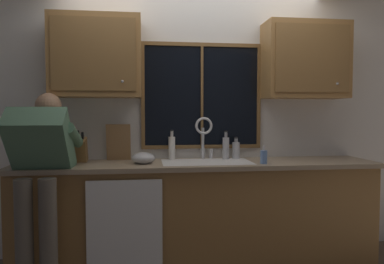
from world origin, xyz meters
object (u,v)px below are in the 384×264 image
object	(u,v)px
mixing_bowl	(143,158)
bottle_tall_clear	(226,148)
cutting_board	(118,142)
bottle_amber_small	(236,150)
soap_dispenser	(264,157)
knife_block	(80,150)
person_standing	(41,166)
bottle_green_glass	(172,147)

from	to	relation	value
mixing_bowl	bottle_tall_clear	size ratio (longest dim) A/B	0.76
cutting_board	bottle_amber_small	xyz separation A→B (m)	(1.11, -0.02, -0.08)
mixing_bowl	soap_dispenser	bearing A→B (deg)	-8.06
knife_block	mixing_bowl	xyz separation A→B (m)	(0.56, -0.15, -0.06)
person_standing	bottle_green_glass	size ratio (longest dim) A/B	5.44
bottle_amber_small	bottle_green_glass	bearing A→B (deg)	178.87
person_standing	mixing_bowl	distance (m)	0.83
soap_dispenser	person_standing	bearing A→B (deg)	-176.24
soap_dispenser	bottle_amber_small	xyz separation A→B (m)	(-0.15, 0.38, 0.02)
mixing_bowl	bottle_tall_clear	world-z (taller)	bottle_tall_clear
person_standing	cutting_board	size ratio (longest dim) A/B	4.46
cutting_board	soap_dispenser	xyz separation A→B (m)	(1.27, -0.39, -0.11)
bottle_tall_clear	bottle_amber_small	xyz separation A→B (m)	(0.11, 0.03, -0.03)
knife_block	soap_dispenser	world-z (taller)	knife_block
person_standing	bottle_green_glass	world-z (taller)	person_standing
soap_dispenser	bottle_green_glass	bearing A→B (deg)	153.21
soap_dispenser	bottle_green_glass	xyz separation A→B (m)	(-0.77, 0.39, 0.05)
bottle_amber_small	soap_dispenser	bearing A→B (deg)	-67.99
cutting_board	soap_dispenser	size ratio (longest dim) A/B	2.10
soap_dispenser	bottle_tall_clear	xyz separation A→B (m)	(-0.26, 0.34, 0.05)
person_standing	knife_block	world-z (taller)	person_standing
knife_block	person_standing	bearing A→B (deg)	-118.19
knife_block	bottle_tall_clear	size ratio (longest dim) A/B	1.19
bottle_tall_clear	bottle_amber_small	size ratio (longest dim) A/B	1.30
person_standing	bottle_green_glass	distance (m)	1.17
cutting_board	bottle_tall_clear	xyz separation A→B (m)	(1.01, -0.05, -0.06)
knife_block	cutting_board	xyz separation A→B (m)	(0.33, 0.10, 0.06)
knife_block	bottle_green_glass	distance (m)	0.83
bottle_green_glass	mixing_bowl	bearing A→B (deg)	-137.88
mixing_bowl	soap_dispenser	distance (m)	1.05
bottle_tall_clear	mixing_bowl	bearing A→B (deg)	-165.85
cutting_board	soap_dispenser	bearing A→B (deg)	-17.22
soap_dispenser	bottle_tall_clear	size ratio (longest dim) A/B	0.60
person_standing	knife_block	size ratio (longest dim) A/B	4.75
bottle_amber_small	cutting_board	bearing A→B (deg)	179.19
person_standing	knife_block	distance (m)	0.47
soap_dispenser	knife_block	bearing A→B (deg)	169.62
bottle_tall_clear	bottle_amber_small	bearing A→B (deg)	17.30
person_standing	soap_dispenser	size ratio (longest dim) A/B	9.35
cutting_board	mixing_bowl	distance (m)	0.36
knife_block	bottle_tall_clear	world-z (taller)	knife_block
person_standing	bottle_amber_small	bearing A→B (deg)	16.57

